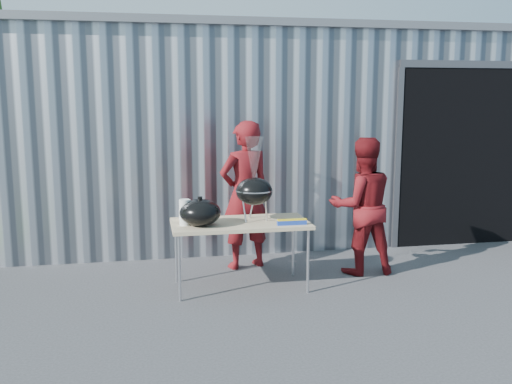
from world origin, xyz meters
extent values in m
plane|color=#37373A|center=(0.00, 0.00, 0.00)|extent=(80.00, 80.00, 0.00)
cube|color=silver|center=(0.80, 4.70, 1.50)|extent=(8.00, 6.00, 3.00)
cube|color=slate|center=(0.80, 4.70, 3.05)|extent=(8.20, 6.20, 0.10)
cube|color=black|center=(3.30, 2.27, 1.25)|extent=(2.40, 1.20, 2.50)
cube|color=#4C4C51|center=(3.30, 1.70, 2.55)|extent=(2.52, 0.08, 0.10)
cube|color=tan|center=(-0.37, 0.40, 0.73)|extent=(1.50, 0.75, 0.04)
cylinder|color=silver|center=(-1.06, 0.08, 0.35)|extent=(0.03, 0.03, 0.71)
cylinder|color=silver|center=(0.32, 0.08, 0.35)|extent=(0.03, 0.03, 0.71)
cylinder|color=silver|center=(-1.06, 0.71, 0.35)|extent=(0.03, 0.03, 0.71)
cylinder|color=silver|center=(0.32, 0.71, 0.35)|extent=(0.03, 0.03, 0.71)
ellipsoid|color=black|center=(-0.20, 0.43, 1.08)|extent=(0.40, 0.40, 0.30)
cylinder|color=silver|center=(-0.20, 0.43, 1.09)|extent=(0.41, 0.41, 0.02)
cylinder|color=silver|center=(-0.20, 0.43, 1.10)|extent=(0.39, 0.39, 0.01)
cylinder|color=silver|center=(-0.20, 0.57, 0.87)|extent=(0.02, 0.02, 0.24)
cylinder|color=silver|center=(-0.32, 0.36, 0.87)|extent=(0.02, 0.02, 0.24)
cylinder|color=silver|center=(-0.08, 0.36, 0.87)|extent=(0.02, 0.02, 0.24)
cylinder|color=#C05945|center=(-0.32, 0.43, 1.12)|extent=(0.02, 0.14, 0.02)
cylinder|color=#C05945|center=(-0.29, 0.43, 1.12)|extent=(0.02, 0.14, 0.02)
cylinder|color=#C05945|center=(-0.25, 0.43, 1.12)|extent=(0.02, 0.14, 0.02)
cylinder|color=#C05945|center=(-0.22, 0.43, 1.12)|extent=(0.02, 0.14, 0.02)
cylinder|color=#C05945|center=(-0.18, 0.43, 1.12)|extent=(0.02, 0.14, 0.02)
cylinder|color=#C05945|center=(-0.15, 0.43, 1.12)|extent=(0.02, 0.14, 0.02)
cylinder|color=#C05945|center=(-0.11, 0.43, 1.12)|extent=(0.02, 0.14, 0.02)
cylinder|color=#C05945|center=(-0.08, 0.43, 1.12)|extent=(0.02, 0.14, 0.02)
cone|color=silver|center=(-0.20, 0.43, 1.40)|extent=(0.20, 0.20, 0.55)
ellipsoid|color=black|center=(-0.81, 0.30, 0.89)|extent=(0.44, 0.44, 0.29)
cylinder|color=black|center=(-0.81, 0.30, 1.05)|extent=(0.05, 0.05, 0.03)
cylinder|color=white|center=(-0.97, 0.35, 0.89)|extent=(0.12, 0.12, 0.28)
cube|color=white|center=(-0.92, 0.62, 0.80)|extent=(0.20, 0.15, 0.10)
cube|color=#1939A4|center=(0.16, 0.15, 0.78)|extent=(0.32, 0.05, 0.05)
cube|color=yellow|center=(0.16, 0.15, 0.81)|extent=(0.32, 0.05, 0.01)
imported|color=maroon|center=(-0.18, 1.16, 0.91)|extent=(0.77, 0.62, 1.83)
imported|color=maroon|center=(1.16, 0.67, 0.82)|extent=(0.81, 0.64, 1.64)
camera|label=1|loc=(-1.36, -5.65, 2.11)|focal=40.00mm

